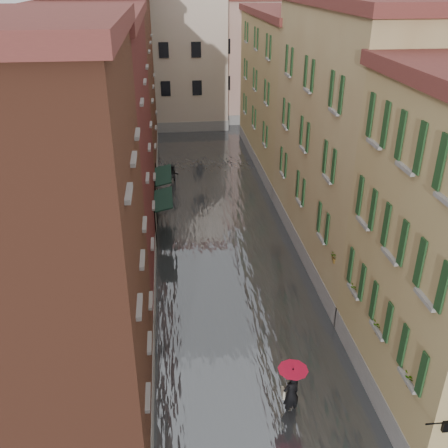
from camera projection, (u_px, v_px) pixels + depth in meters
ground at (254, 368)px, 20.21m from camera, size 120.00×120.00×0.00m
floodwater at (220, 224)px, 31.70m from camera, size 10.00×60.00×0.20m
building_left_near at (38, 268)px, 14.80m from camera, size 6.00×8.00×13.00m
building_left_mid at (87, 156)px, 24.68m from camera, size 6.00×14.00×12.50m
building_left_far at (112, 82)px, 37.65m from camera, size 6.00×16.00×14.00m
building_right_mid at (361, 141)px, 25.98m from camera, size 6.00×14.00×13.00m
building_right_far at (292, 94)px, 39.63m from camera, size 6.00×16.00×11.50m
building_end_cream at (164, 60)px, 50.71m from camera, size 12.00×9.00×13.00m
building_end_pink at (248, 60)px, 53.62m from camera, size 10.00×9.00×12.00m
awning_near at (163, 200)px, 29.13m from camera, size 1.09×3.15×2.80m
awning_far at (163, 176)px, 32.58m from camera, size 1.09×3.40×2.80m
wall_lantern at (445, 425)px, 13.97m from camera, size 0.71×0.22×0.35m
window_planters at (369, 300)px, 18.44m from camera, size 0.59×8.24×0.84m
pedestrian_main at (292, 386)px, 17.60m from camera, size 1.07×1.07×2.06m
pedestrian_far at (174, 175)px, 37.54m from camera, size 0.79×0.65×1.51m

